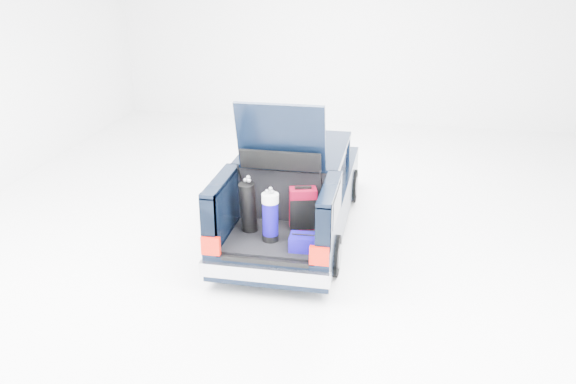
% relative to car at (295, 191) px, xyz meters
% --- Properties ---
extents(ground, '(14.00, 14.00, 0.00)m').
position_rel_car_xyz_m(ground, '(0.00, -0.11, -0.67)').
color(ground, white).
rests_on(ground, ground).
extents(car, '(1.87, 4.65, 2.47)m').
position_rel_car_xyz_m(car, '(0.00, 0.00, 0.00)').
color(car, black).
rests_on(car, ground).
extents(red_suitcase, '(0.44, 0.35, 0.64)m').
position_rel_car_xyz_m(red_suitcase, '(0.34, -1.19, 0.23)').
color(red_suitcase, '#660317').
rests_on(red_suitcase, car).
extents(black_golf_bag, '(0.32, 0.36, 0.84)m').
position_rel_car_xyz_m(black_golf_bag, '(-0.42, -1.47, 0.31)').
color(black_golf_bag, black).
rests_on(black_golf_bag, car).
extents(blue_golf_bag, '(0.26, 0.26, 0.80)m').
position_rel_car_xyz_m(blue_golf_bag, '(-0.04, -1.70, 0.29)').
color(blue_golf_bag, black).
rests_on(blue_golf_bag, car).
extents(blue_duffel, '(0.45, 0.30, 0.23)m').
position_rel_car_xyz_m(blue_duffel, '(0.50, -1.89, 0.03)').
color(blue_duffel, '#0E0575').
rests_on(blue_duffel, car).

